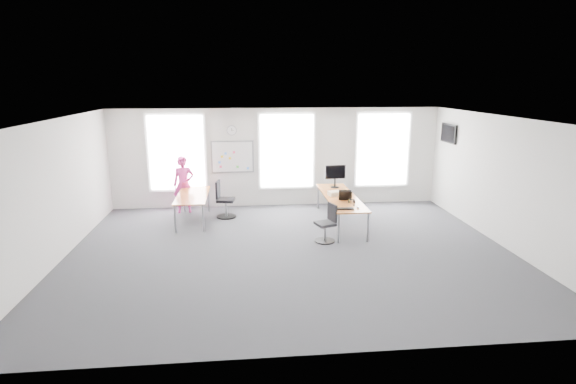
{
  "coord_description": "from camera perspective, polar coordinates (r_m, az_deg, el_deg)",
  "views": [
    {
      "loc": [
        -1.01,
        -9.55,
        3.77
      ],
      "look_at": [
        0.06,
        1.2,
        1.1
      ],
      "focal_mm": 28.0,
      "sensor_mm": 36.0,
      "label": 1
    }
  ],
  "objects": [
    {
      "name": "floor",
      "position": [
        10.32,
        0.31,
        -7.55
      ],
      "size": [
        10.0,
        10.0,
        0.0
      ],
      "primitive_type": "plane",
      "color": "#2B2B30",
      "rests_on": "ground"
    },
    {
      "name": "tv",
      "position": [
        13.97,
        19.74,
        7.03
      ],
      "size": [
        0.06,
        0.9,
        0.55
      ],
      "primitive_type": "cube",
      "color": "black",
      "rests_on": "wall_right"
    },
    {
      "name": "keyboard",
      "position": [
        10.95,
        7.26,
        -2.13
      ],
      "size": [
        0.45,
        0.22,
        0.02
      ],
      "primitive_type": "cube",
      "rotation": [
        0.0,
        0.0,
        -0.15
      ],
      "color": "black",
      "rests_on": "desk_right"
    },
    {
      "name": "wall_right",
      "position": [
        11.51,
        25.92,
        1.09
      ],
      "size": [
        0.0,
        10.0,
        10.0
      ],
      "primitive_type": "plane",
      "rotation": [
        1.57,
        0.0,
        -1.57
      ],
      "color": "silver",
      "rests_on": "ground"
    },
    {
      "name": "desk_right",
      "position": [
        12.17,
        6.69,
        -0.78
      ],
      "size": [
        0.83,
        3.12,
        0.76
      ],
      "color": "#D55F2F",
      "rests_on": "ground"
    },
    {
      "name": "wall_front",
      "position": [
        6.08,
        4.31,
        -8.07
      ],
      "size": [
        10.0,
        0.0,
        10.0
      ],
      "primitive_type": "plane",
      "rotation": [
        -1.57,
        0.0,
        0.0
      ],
      "color": "silver",
      "rests_on": "ground"
    },
    {
      "name": "lens_cap",
      "position": [
        11.34,
        8.37,
        -1.65
      ],
      "size": [
        0.07,
        0.07,
        0.01
      ],
      "primitive_type": "cylinder",
      "rotation": [
        0.0,
        0.0,
        -0.0
      ],
      "color": "black",
      "rests_on": "desk_right"
    },
    {
      "name": "window_right",
      "position": [
        14.34,
        11.9,
        5.28
      ],
      "size": [
        1.6,
        0.06,
        2.2
      ],
      "primitive_type": "cube",
      "color": "white",
      "rests_on": "wall_back"
    },
    {
      "name": "monitor",
      "position": [
        13.05,
        6.02,
        2.26
      ],
      "size": [
        0.6,
        0.24,
        0.66
      ],
      "rotation": [
        0.0,
        0.0,
        0.08
      ],
      "color": "black",
      "rests_on": "desk_right"
    },
    {
      "name": "wall_left",
      "position": [
        10.6,
        -27.65,
        -0.1
      ],
      "size": [
        0.0,
        10.0,
        10.0
      ],
      "primitive_type": "plane",
      "rotation": [
        1.57,
        0.0,
        1.57
      ],
      "color": "silver",
      "rests_on": "ground"
    },
    {
      "name": "mouse",
      "position": [
        11.07,
        8.88,
        -1.97
      ],
      "size": [
        0.07,
        0.11,
        0.04
      ],
      "primitive_type": "ellipsoid",
      "rotation": [
        0.0,
        0.0,
        0.09
      ],
      "color": "black",
      "rests_on": "desk_right"
    },
    {
      "name": "chair_right",
      "position": [
        10.87,
        4.98,
        -4.21
      ],
      "size": [
        0.53,
        0.53,
        0.93
      ],
      "rotation": [
        0.0,
        0.0,
        -1.25
      ],
      "color": "black",
      "rests_on": "ground"
    },
    {
      "name": "window_left",
      "position": [
        13.83,
        -13.96,
        4.86
      ],
      "size": [
        1.6,
        0.06,
        2.2
      ],
      "primitive_type": "cube",
      "color": "white",
      "rests_on": "wall_back"
    },
    {
      "name": "wall_back",
      "position": [
        13.78,
        -1.42,
        4.39
      ],
      "size": [
        10.0,
        0.0,
        10.0
      ],
      "primitive_type": "plane",
      "rotation": [
        1.57,
        0.0,
        0.0
      ],
      "color": "silver",
      "rests_on": "ground"
    },
    {
      "name": "paper_stack",
      "position": [
        12.24,
        5.95,
        -0.16
      ],
      "size": [
        0.39,
        0.33,
        0.11
      ],
      "primitive_type": "cube",
      "rotation": [
        0.0,
        0.0,
        0.29
      ],
      "color": "beige",
      "rests_on": "desk_right"
    },
    {
      "name": "desk_left",
      "position": [
        12.59,
        -12.01,
        -0.6
      ],
      "size": [
        0.82,
        2.06,
        0.75
      ],
      "color": "#D55F2F",
      "rests_on": "ground"
    },
    {
      "name": "window_mid",
      "position": [
        13.74,
        -0.16,
        5.21
      ],
      "size": [
        1.6,
        0.06,
        2.2
      ],
      "primitive_type": "cube",
      "color": "white",
      "rests_on": "wall_back"
    },
    {
      "name": "wall_clock",
      "position": [
        13.6,
        -7.17,
        7.78
      ],
      "size": [
        0.3,
        0.04,
        0.3
      ],
      "primitive_type": "cylinder",
      "rotation": [
        1.57,
        0.0,
        0.0
      ],
      "color": "gray",
      "rests_on": "wall_back"
    },
    {
      "name": "laptop_sleeve",
      "position": [
        11.74,
        7.29,
        -0.44
      ],
      "size": [
        0.33,
        0.23,
        0.26
      ],
      "rotation": [
        0.0,
        0.0,
        -0.19
      ],
      "color": "black",
      "rests_on": "desk_right"
    },
    {
      "name": "chair_left",
      "position": [
        12.85,
        -8.16,
        -1.19
      ],
      "size": [
        0.56,
        0.56,
        1.05
      ],
      "rotation": [
        0.0,
        0.0,
        1.41
      ],
      "color": "black",
      "rests_on": "ground"
    },
    {
      "name": "ceiling",
      "position": [
        9.64,
        0.34,
        9.3
      ],
      "size": [
        10.0,
        10.0,
        0.0
      ],
      "primitive_type": "plane",
      "rotation": [
        3.14,
        0.0,
        0.0
      ],
      "color": "white",
      "rests_on": "ground"
    },
    {
      "name": "whiteboard",
      "position": [
        13.71,
        -7.06,
        4.45
      ],
      "size": [
        1.2,
        0.03,
        0.9
      ],
      "primitive_type": "cube",
      "color": "silver",
      "rests_on": "wall_back"
    },
    {
      "name": "headphones",
      "position": [
        11.54,
        8.05,
        -1.15
      ],
      "size": [
        0.17,
        0.09,
        0.1
      ],
      "rotation": [
        0.0,
        0.0,
        0.34
      ],
      "color": "black",
      "rests_on": "desk_right"
    },
    {
      "name": "person",
      "position": [
        13.48,
        -13.1,
        0.93
      ],
      "size": [
        0.65,
        0.47,
        1.67
      ],
      "primitive_type": "imported",
      "rotation": [
        0.0,
        0.0,
        0.12
      ],
      "color": "#D1348D",
      "rests_on": "ground"
    }
  ]
}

